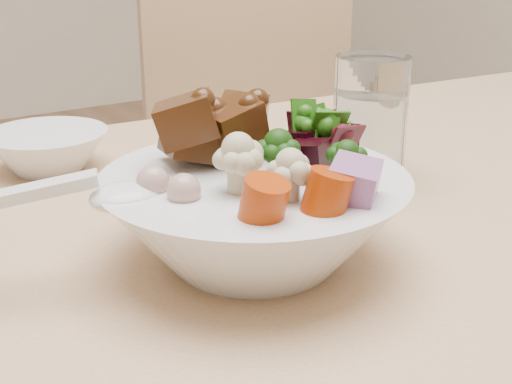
% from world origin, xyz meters
% --- Properties ---
extents(dining_table, '(1.52, 0.93, 0.68)m').
position_xyz_m(dining_table, '(0.03, -0.18, 0.61)').
color(dining_table, '#DCB582').
rests_on(dining_table, ground).
extents(chair_far, '(0.52, 0.52, 0.96)m').
position_xyz_m(chair_far, '(0.22, 0.43, 0.54)').
color(chair_far, tan).
rests_on(chair_far, ground).
extents(food_bowl, '(0.25, 0.25, 0.14)m').
position_xyz_m(food_bowl, '(-0.24, -0.22, 0.73)').
color(food_bowl, white).
rests_on(food_bowl, dining_table).
extents(soup_spoon, '(0.16, 0.09, 0.03)m').
position_xyz_m(soup_spoon, '(-0.36, -0.19, 0.76)').
color(soup_spoon, white).
rests_on(soup_spoon, food_bowl).
extents(water_glass, '(0.08, 0.08, 0.13)m').
position_xyz_m(water_glass, '(-0.03, -0.12, 0.75)').
color(water_glass, white).
rests_on(water_glass, dining_table).
extents(side_bowl, '(0.14, 0.14, 0.05)m').
position_xyz_m(side_bowl, '(-0.31, 0.10, 0.71)').
color(side_bowl, white).
rests_on(side_bowl, dining_table).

